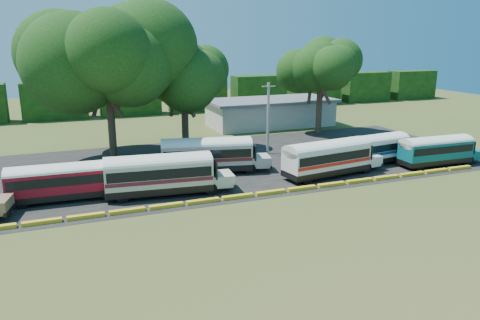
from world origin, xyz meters
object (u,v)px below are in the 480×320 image
object	(u,v)px
bus_red	(60,180)
bus_teal	(437,149)
bus_cream_west	(161,172)
tree_west	(107,57)
bus_white_red	(329,156)

from	to	relation	value
bus_red	bus_teal	xyz separation A→B (m)	(36.40, -2.75, 0.00)
bus_cream_west	tree_west	distance (m)	16.47
bus_red	tree_west	distance (m)	16.09
bus_teal	bus_white_red	bearing A→B (deg)	177.92
bus_red	bus_white_red	xyz separation A→B (m)	(23.91, -1.93, 0.19)
bus_cream_west	tree_west	bearing A→B (deg)	105.61
bus_red	tree_west	xyz separation A→B (m)	(5.56, 12.04, 9.12)
bus_white_red	bus_teal	world-z (taller)	bus_white_red
bus_cream_west	bus_teal	xyz separation A→B (m)	(28.49, -1.13, -0.22)
bus_red	bus_cream_west	size ratio (longest dim) A/B	0.87
bus_red	bus_white_red	bearing A→B (deg)	-2.44
bus_white_red	tree_west	xyz separation A→B (m)	(-18.35, 13.97, 8.93)
bus_cream_west	bus_white_red	world-z (taller)	bus_cream_west
bus_teal	tree_west	distance (m)	35.40
bus_white_red	tree_west	size ratio (longest dim) A/B	0.69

